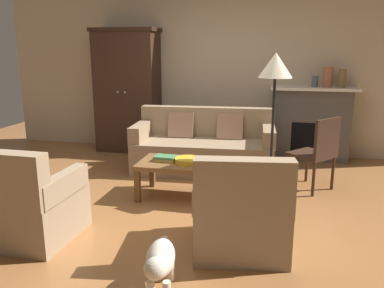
# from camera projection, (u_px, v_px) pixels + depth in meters

# --- Properties ---
(ground_plane) EXTENTS (9.60, 9.60, 0.00)m
(ground_plane) POSITION_uv_depth(u_px,v_px,m) (175.00, 206.00, 4.30)
(ground_plane) COLOR #9E6638
(back_wall) EXTENTS (7.20, 0.10, 2.80)m
(back_wall) POSITION_uv_depth(u_px,v_px,m) (215.00, 66.00, 6.38)
(back_wall) COLOR beige
(back_wall) RESTS_ON ground
(fireplace) EXTENTS (1.26, 0.48, 1.12)m
(fireplace) POSITION_uv_depth(u_px,v_px,m) (312.00, 123.00, 6.01)
(fireplace) COLOR #4C4947
(fireplace) RESTS_ON ground
(armoire) EXTENTS (1.06, 0.57, 2.00)m
(armoire) POSITION_uv_depth(u_px,v_px,m) (128.00, 91.00, 6.47)
(armoire) COLOR #382319
(armoire) RESTS_ON ground
(couch) EXTENTS (1.97, 0.98, 0.86)m
(couch) POSITION_uv_depth(u_px,v_px,m) (204.00, 148.00, 5.50)
(couch) COLOR #937A5B
(couch) RESTS_ON ground
(coffee_table) EXTENTS (1.10, 0.60, 0.42)m
(coffee_table) POSITION_uv_depth(u_px,v_px,m) (187.00, 167.00, 4.47)
(coffee_table) COLOR brown
(coffee_table) RESTS_ON ground
(fruit_bowl) EXTENTS (0.30, 0.30, 0.06)m
(fruit_bowl) POSITION_uv_depth(u_px,v_px,m) (188.00, 160.00, 4.43)
(fruit_bowl) COLOR gold
(fruit_bowl) RESTS_ON coffee_table
(book_stack) EXTENTS (0.26, 0.19, 0.06)m
(book_stack) POSITION_uv_depth(u_px,v_px,m) (166.00, 158.00, 4.51)
(book_stack) COLOR gold
(book_stack) RESTS_ON coffee_table
(mantel_vase_slate) EXTENTS (0.09, 0.09, 0.16)m
(mantel_vase_slate) POSITION_uv_depth(u_px,v_px,m) (315.00, 81.00, 5.84)
(mantel_vase_slate) COLOR #565B66
(mantel_vase_slate) RESTS_ON fireplace
(mantel_vase_terracotta) EXTENTS (0.14, 0.14, 0.29)m
(mantel_vase_terracotta) POSITION_uv_depth(u_px,v_px,m) (328.00, 77.00, 5.79)
(mantel_vase_terracotta) COLOR #A86042
(mantel_vase_terracotta) RESTS_ON fireplace
(mantel_vase_bronze) EXTENTS (0.11, 0.11, 0.27)m
(mantel_vase_bronze) POSITION_uv_depth(u_px,v_px,m) (342.00, 78.00, 5.75)
(mantel_vase_bronze) COLOR olive
(mantel_vase_bronze) RESTS_ON fireplace
(armchair_near_left) EXTENTS (0.80, 0.79, 0.88)m
(armchair_near_left) POSITION_uv_depth(u_px,v_px,m) (28.00, 206.00, 3.49)
(armchair_near_left) COLOR #997F60
(armchair_near_left) RESTS_ON ground
(armchair_near_right) EXTENTS (0.87, 0.87, 0.88)m
(armchair_near_right) POSITION_uv_depth(u_px,v_px,m) (241.00, 215.00, 3.29)
(armchair_near_right) COLOR #997F60
(armchair_near_right) RESTS_ON ground
(side_chair_wooden) EXTENTS (0.62, 0.62, 0.90)m
(side_chair_wooden) POSITION_uv_depth(u_px,v_px,m) (318.00, 150.00, 4.65)
(side_chair_wooden) COLOR #382319
(side_chair_wooden) RESTS_ON ground
(floor_lamp) EXTENTS (0.36, 0.36, 1.64)m
(floor_lamp) POSITION_uv_depth(u_px,v_px,m) (275.00, 74.00, 4.12)
(floor_lamp) COLOR black
(floor_lamp) RESTS_ON ground
(dog) EXTENTS (0.26, 0.57, 0.39)m
(dog) POSITION_uv_depth(u_px,v_px,m) (160.00, 261.00, 2.72)
(dog) COLOR beige
(dog) RESTS_ON ground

